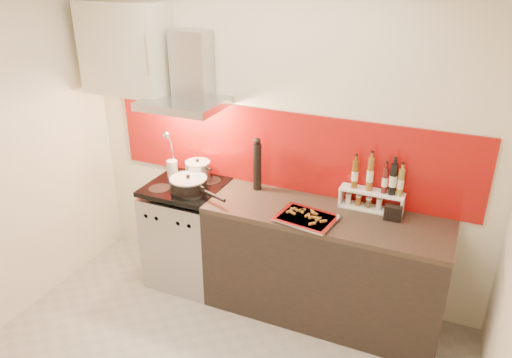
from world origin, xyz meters
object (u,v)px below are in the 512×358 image
at_px(counter, 323,265).
at_px(stock_pot, 198,170).
at_px(pepper_mill, 257,165).
at_px(baking_tray, 306,218).
at_px(range_stove, 188,234).
at_px(saute_pan, 189,184).

distance_m(counter, stock_pot, 1.28).
xyz_separation_m(pepper_mill, baking_tray, (0.53, -0.33, -0.20)).
height_order(counter, baking_tray, baking_tray).
bearing_deg(counter, pepper_mill, 164.17).
bearing_deg(stock_pot, range_stove, -106.48).
height_order(saute_pan, pepper_mill, pepper_mill).
bearing_deg(saute_pan, pepper_mill, 28.71).
height_order(saute_pan, baking_tray, saute_pan).
distance_m(counter, pepper_mill, 0.93).
bearing_deg(saute_pan, counter, 4.20).
distance_m(range_stove, saute_pan, 0.53).
bearing_deg(saute_pan, stock_pot, 101.27).
relative_size(range_stove, baking_tray, 2.00).
xyz_separation_m(counter, pepper_mill, (-0.64, 0.18, 0.66)).
bearing_deg(stock_pot, baking_tray, -15.23).
xyz_separation_m(stock_pot, pepper_mill, (0.52, 0.04, 0.12)).
bearing_deg(range_stove, saute_pan, -41.82).
bearing_deg(pepper_mill, counter, -15.83).
distance_m(range_stove, counter, 1.20).
xyz_separation_m(stock_pot, saute_pan, (0.04, -0.22, -0.03)).
distance_m(saute_pan, pepper_mill, 0.57).
bearing_deg(baking_tray, range_stove, 172.54).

